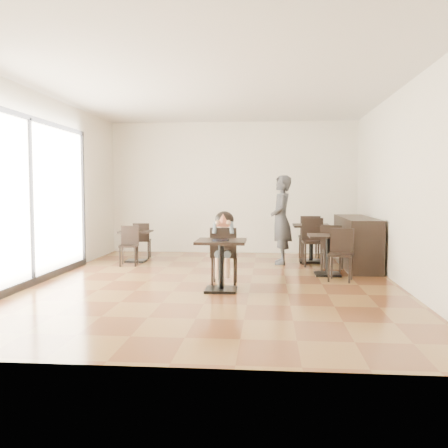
# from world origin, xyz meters

# --- Properties ---
(floor) EXTENTS (6.00, 8.00, 0.01)m
(floor) POSITION_xyz_m (0.00, 0.00, 0.00)
(floor) COLOR brown
(floor) RESTS_ON ground
(ceiling) EXTENTS (6.00, 8.00, 0.01)m
(ceiling) POSITION_xyz_m (0.00, 0.00, 3.20)
(ceiling) COLOR silver
(ceiling) RESTS_ON floor
(wall_back) EXTENTS (6.00, 0.01, 3.20)m
(wall_back) POSITION_xyz_m (0.00, 4.00, 1.60)
(wall_back) COLOR white
(wall_back) RESTS_ON floor
(wall_front) EXTENTS (6.00, 0.01, 3.20)m
(wall_front) POSITION_xyz_m (0.00, -4.00, 1.60)
(wall_front) COLOR white
(wall_front) RESTS_ON floor
(wall_left) EXTENTS (0.01, 8.00, 3.20)m
(wall_left) POSITION_xyz_m (-3.00, 0.00, 1.60)
(wall_left) COLOR white
(wall_left) RESTS_ON floor
(wall_right) EXTENTS (0.01, 8.00, 3.20)m
(wall_right) POSITION_xyz_m (3.00, 0.00, 1.60)
(wall_right) COLOR white
(wall_right) RESTS_ON floor
(storefront_window) EXTENTS (0.04, 4.50, 2.60)m
(storefront_window) POSITION_xyz_m (-2.97, -0.50, 1.40)
(storefront_window) COLOR white
(storefront_window) RESTS_ON floor
(child_table) EXTENTS (0.75, 0.75, 0.79)m
(child_table) POSITION_xyz_m (0.15, -0.69, 0.40)
(child_table) COLOR black
(child_table) RESTS_ON floor
(child_chair) EXTENTS (0.43, 0.43, 0.95)m
(child_chair) POSITION_xyz_m (0.15, -0.14, 0.48)
(child_chair) COLOR black
(child_chair) RESTS_ON floor
(child) EXTENTS (0.43, 0.60, 1.20)m
(child) POSITION_xyz_m (0.15, -0.14, 0.60)
(child) COLOR slate
(child) RESTS_ON child_chair
(plate) EXTENTS (0.27, 0.27, 0.02)m
(plate) POSITION_xyz_m (0.15, -0.79, 0.80)
(plate) COLOR black
(plate) RESTS_ON child_table
(pizza_slice) EXTENTS (0.28, 0.21, 0.06)m
(pizza_slice) POSITION_xyz_m (0.15, -0.33, 1.04)
(pizza_slice) COLOR tan
(pizza_slice) RESTS_ON child
(adult_patron) EXTENTS (0.47, 0.70, 1.85)m
(adult_patron) POSITION_xyz_m (1.14, 2.22, 0.93)
(adult_patron) COLOR #3A3A3F
(adult_patron) RESTS_ON floor
(cafe_table_mid) EXTENTS (0.85, 0.85, 0.74)m
(cafe_table_mid) POSITION_xyz_m (1.95, 0.90, 0.37)
(cafe_table_mid) COLOR black
(cafe_table_mid) RESTS_ON floor
(cafe_table_left) EXTENTS (0.70, 0.70, 0.67)m
(cafe_table_left) POSITION_xyz_m (-1.97, 2.26, 0.34)
(cafe_table_left) COLOR black
(cafe_table_left) RESTS_ON floor
(cafe_table_back) EXTENTS (0.80, 0.80, 0.81)m
(cafe_table_back) POSITION_xyz_m (1.79, 2.52, 0.40)
(cafe_table_back) COLOR black
(cafe_table_back) RESTS_ON floor
(chair_mid_a) EXTENTS (0.49, 0.49, 0.89)m
(chair_mid_a) POSITION_xyz_m (2.10, 1.45, 0.44)
(chair_mid_a) COLOR black
(chair_mid_a) RESTS_ON floor
(chair_mid_b) EXTENTS (0.49, 0.49, 0.89)m
(chair_mid_b) POSITION_xyz_m (2.10, 0.35, 0.44)
(chair_mid_b) COLOR black
(chair_mid_b) RESTS_ON floor
(chair_left_a) EXTENTS (0.40, 0.40, 0.81)m
(chair_left_a) POSITION_xyz_m (-1.97, 2.81, 0.40)
(chair_left_a) COLOR black
(chair_left_a) RESTS_ON floor
(chair_left_b) EXTENTS (0.40, 0.40, 0.81)m
(chair_left_b) POSITION_xyz_m (-1.97, 1.71, 0.40)
(chair_left_b) COLOR black
(chair_left_b) RESTS_ON floor
(chair_back_a) EXTENTS (0.46, 0.46, 0.97)m
(chair_back_a) POSITION_xyz_m (1.79, 3.07, 0.49)
(chair_back_a) COLOR black
(chair_back_a) RESTS_ON floor
(chair_back_b) EXTENTS (0.46, 0.46, 0.97)m
(chair_back_b) POSITION_xyz_m (1.79, 1.97, 0.49)
(chair_back_b) COLOR black
(chair_back_b) RESTS_ON floor
(service_counter) EXTENTS (0.60, 2.40, 1.00)m
(service_counter) POSITION_xyz_m (2.65, 2.00, 0.50)
(service_counter) COLOR black
(service_counter) RESTS_ON floor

